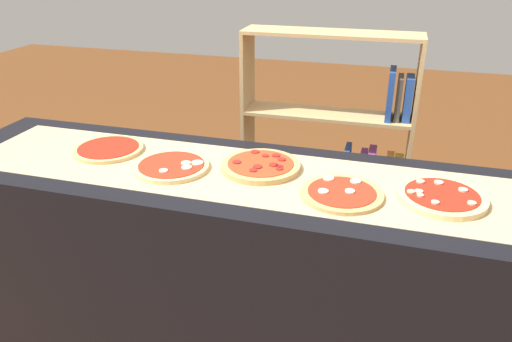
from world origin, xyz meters
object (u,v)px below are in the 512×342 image
pizza_plain_0 (108,149)px  pizza_pepperoni_2 (261,166)px  pizza_mozzarella_1 (172,166)px  pizza_mushroom_4 (442,197)px  pizza_mozzarella_3 (342,193)px  bookshelf (345,164)px

pizza_plain_0 → pizza_pepperoni_2: 0.65m
pizza_mozzarella_1 → pizza_mushroom_4: 0.98m
pizza_mushroom_4 → pizza_plain_0: bearing=177.4°
pizza_pepperoni_2 → pizza_mozzarella_3: pizza_pepperoni_2 is taller
pizza_pepperoni_2 → pizza_mushroom_4: 0.65m
pizza_mozzarella_1 → pizza_mushroom_4: bearing=1.6°
pizza_mushroom_4 → pizza_pepperoni_2: bearing=173.9°
pizza_mozzarella_1 → pizza_mushroom_4: pizza_mushroom_4 is taller
pizza_mozzarella_1 → pizza_mushroom_4: size_ratio=0.97×
pizza_pepperoni_2 → pizza_mushroom_4: bearing=-6.1°
pizza_plain_0 → pizza_mozzarella_1: pizza_mozzarella_1 is taller
bookshelf → pizza_plain_0: bearing=-133.8°
pizza_mozzarella_1 → bookshelf: (0.56, 1.01, -0.35)m
pizza_pepperoni_2 → bookshelf: size_ratio=0.23×
pizza_mozzarella_1 → pizza_pepperoni_2: size_ratio=0.94×
pizza_plain_0 → pizza_mozzarella_3: pizza_mozzarella_3 is taller
pizza_mozzarella_3 → pizza_mushroom_4: 0.33m
pizza_pepperoni_2 → pizza_mozzarella_3: size_ratio=1.07×
pizza_plain_0 → pizza_mozzarella_1: size_ratio=1.00×
pizza_mozzarella_3 → pizza_mushroom_4: size_ratio=0.96×
pizza_mozzarella_1 → pizza_pepperoni_2: (0.32, 0.10, 0.00)m
pizza_plain_0 → pizza_mushroom_4: bearing=-2.6°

